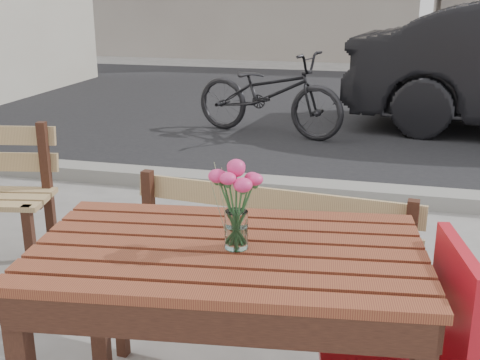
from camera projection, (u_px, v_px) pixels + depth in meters
The scene contains 6 objects.
street at pixel (340, 136), 6.82m from camera, with size 30.00×8.12×0.12m.
main_table at pixel (228, 282), 2.04m from camera, with size 1.39×0.92×0.80m.
main_bench at pixel (265, 255), 2.65m from camera, with size 1.36×0.53×0.83m.
red_chair at pixel (414, 351), 1.94m from camera, with size 0.50×0.50×0.87m.
main_vase at pixel (236, 194), 1.93m from camera, with size 0.17×0.17×0.30m.
bicycle at pixel (269, 93), 6.89m from camera, with size 0.64×1.84×0.97m, color black.
Camera 1 is at (0.53, -1.66, 1.62)m, focal length 45.00 mm.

